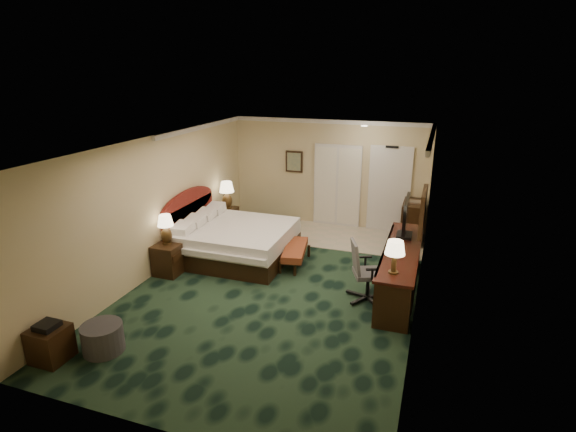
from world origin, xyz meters
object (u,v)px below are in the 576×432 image
(ottoman, at_px, (103,338))
(side_table, at_px, (50,344))
(bed, at_px, (237,242))
(desk, at_px, (400,270))
(minibar, at_px, (413,222))
(lamp_far, at_px, (227,195))
(bed_bench, at_px, (295,256))
(tv, at_px, (406,218))
(nightstand_near, at_px, (169,259))
(lamp_near, at_px, (166,229))
(nightstand_far, at_px, (226,220))
(desk_chair, at_px, (368,271))

(ottoman, relative_size, side_table, 1.17)
(bed, relative_size, side_table, 4.43)
(desk, height_order, minibar, minibar)
(lamp_far, bearing_deg, side_table, -90.31)
(bed, bearing_deg, bed_bench, 1.66)
(desk, distance_m, tv, 1.03)
(bed_bench, relative_size, side_table, 2.36)
(bed, bearing_deg, nightstand_near, -129.35)
(lamp_near, distance_m, lamp_far, 2.54)
(tv, bearing_deg, ottoman, -135.13)
(lamp_near, height_order, ottoman, lamp_near)
(ottoman, bearing_deg, nightstand_near, 101.94)
(bed_bench, height_order, desk, desk)
(nightstand_far, bearing_deg, ottoman, -83.86)
(bed_bench, relative_size, desk, 0.41)
(bed, distance_m, nightstand_far, 1.71)
(lamp_near, bearing_deg, side_table, -89.35)
(ottoman, relative_size, minibar, 0.62)
(side_table, distance_m, desk_chair, 5.03)
(ottoman, bearing_deg, minibar, 56.67)
(desk_chair, bearing_deg, bed, 140.03)
(nightstand_near, relative_size, desk, 0.21)
(lamp_near, relative_size, bed_bench, 0.50)
(minibar, bearing_deg, ottoman, -123.33)
(bed, height_order, tv, tv)
(minibar, bearing_deg, tv, -91.45)
(ottoman, bearing_deg, lamp_near, 102.58)
(minibar, bearing_deg, side_table, -125.06)
(nightstand_far, relative_size, minibar, 0.62)
(nightstand_far, xyz_separation_m, minibar, (4.44, 0.80, 0.18))
(tv, bearing_deg, nightstand_far, 164.07)
(bed, xyz_separation_m, side_table, (-0.95, -4.11, -0.10))
(nightstand_near, height_order, nightstand_far, nightstand_near)
(nightstand_far, xyz_separation_m, side_table, (0.01, -5.52, -0.04))
(tv, distance_m, desk_chair, 1.42)
(bed, xyz_separation_m, lamp_near, (-0.98, -1.11, 0.56))
(lamp_near, bearing_deg, ottoman, -77.42)
(lamp_far, distance_m, minibar, 4.50)
(bed, xyz_separation_m, tv, (3.44, 0.22, 0.86))
(bed, height_order, desk_chair, desk_chair)
(side_table, distance_m, tv, 6.23)
(lamp_near, height_order, lamp_far, lamp_far)
(lamp_near, relative_size, tv, 0.61)
(nightstand_far, relative_size, desk_chair, 0.53)
(bed, height_order, lamp_far, lamp_far)
(side_table, bearing_deg, nightstand_far, 90.07)
(nightstand_near, distance_m, side_table, 2.96)
(nightstand_far, height_order, desk_chair, desk_chair)
(lamp_far, bearing_deg, desk_chair, -31.49)
(bed, relative_size, bed_bench, 1.87)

